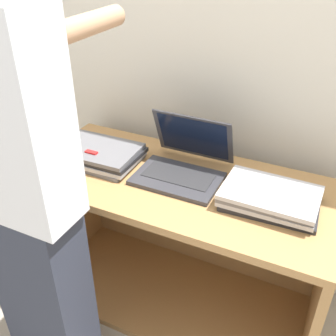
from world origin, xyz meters
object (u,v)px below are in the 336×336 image
at_px(laptop_open, 183,164).
at_px(laptop_stack_right, 270,197).
at_px(person, 25,198).
at_px(laptop_stack_left, 99,154).

distance_m(laptop_open, laptop_stack_right, 0.42).
xyz_separation_m(laptop_stack_right, person, (-0.75, -0.55, 0.13)).
xyz_separation_m(laptop_open, person, (-0.33, -0.61, 0.11)).
distance_m(laptop_open, person, 0.71).
relative_size(laptop_open, laptop_stack_left, 0.95).
bearing_deg(laptop_stack_right, laptop_stack_left, -179.84).
distance_m(laptop_open, laptop_stack_left, 0.41).
relative_size(laptop_stack_left, person, 0.22).
bearing_deg(laptop_stack_left, person, -82.17).
bearing_deg(person, laptop_stack_right, 36.58).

